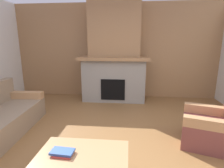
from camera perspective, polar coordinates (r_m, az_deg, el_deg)
ground at (r=2.90m, az=-4.07°, el=-21.01°), size 9.00×9.00×0.00m
wall_back_wood_panel at (r=5.38m, az=1.04°, el=10.38°), size 6.00×0.12×2.70m
fireplace at (r=5.02m, az=0.70°, el=8.03°), size 1.90×0.82×2.70m
armchair at (r=3.35m, az=29.07°, el=-11.96°), size 0.95×0.95×0.85m
coffee_table at (r=2.18m, az=-9.18°, el=-22.06°), size 1.00×0.60×0.43m
book_stack_near_edge at (r=2.16m, az=-15.45°, el=-20.32°), size 0.26×0.17×0.05m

